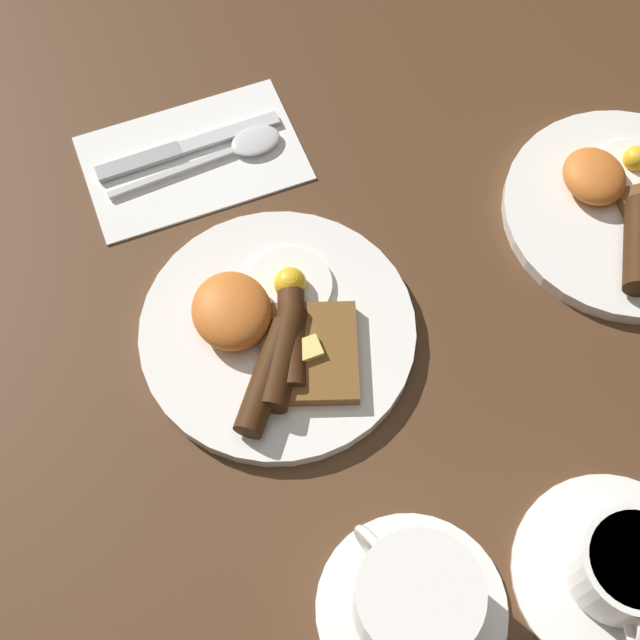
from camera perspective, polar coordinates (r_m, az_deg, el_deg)
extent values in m
plane|color=#4C301C|center=(0.81, -2.70, -0.97)|extent=(3.00, 3.00, 0.00)
cylinder|color=white|center=(0.80, -2.72, -0.74)|extent=(0.25, 0.25, 0.01)
cylinder|color=white|center=(0.81, -1.96, 2.26)|extent=(0.08, 0.08, 0.01)
sphere|color=yellow|center=(0.80, -1.92, 2.35)|extent=(0.03, 0.03, 0.03)
ellipsoid|color=orange|center=(0.79, -5.68, 0.59)|extent=(0.08, 0.07, 0.04)
cylinder|color=#381E0D|center=(0.76, -3.41, -3.65)|extent=(0.10, 0.08, 0.03)
cylinder|color=#361D0B|center=(0.77, -2.42, -2.44)|extent=(0.09, 0.07, 0.03)
cylinder|color=#402210|center=(0.78, -1.83, -1.14)|extent=(0.10, 0.05, 0.02)
cube|color=brown|center=(0.78, -0.69, -2.13)|extent=(0.11, 0.11, 0.01)
cube|color=#F4E072|center=(0.77, -0.70, -1.83)|extent=(0.02, 0.02, 0.01)
cylinder|color=white|center=(0.91, 18.97, 6.57)|extent=(0.24, 0.24, 0.01)
cylinder|color=white|center=(0.93, 19.29, 9.20)|extent=(0.06, 0.06, 0.01)
sphere|color=yellow|center=(0.93, 19.56, 9.69)|extent=(0.03, 0.03, 0.03)
ellipsoid|color=orange|center=(0.90, 17.15, 8.79)|extent=(0.07, 0.06, 0.03)
cylinder|color=#361D0B|center=(0.87, 19.79, 4.56)|extent=(0.10, 0.07, 0.03)
cylinder|color=white|center=(0.74, 5.90, -17.90)|extent=(0.15, 0.15, 0.01)
cylinder|color=white|center=(0.70, 6.20, -17.43)|extent=(0.09, 0.09, 0.07)
cylinder|color=#56331E|center=(0.67, 6.48, -16.99)|extent=(0.08, 0.08, 0.00)
torus|color=white|center=(0.70, 3.56, -14.48)|extent=(0.05, 0.02, 0.05)
cylinder|color=white|center=(0.77, 18.37, -15.19)|extent=(0.16, 0.16, 0.01)
cylinder|color=white|center=(0.74, 19.10, -14.67)|extent=(0.08, 0.08, 0.06)
cylinder|color=#56331E|center=(0.72, 19.71, -14.22)|extent=(0.07, 0.07, 0.00)
torus|color=white|center=(0.73, 19.54, -17.81)|extent=(0.04, 0.02, 0.04)
cube|color=white|center=(0.92, -8.16, 10.25)|extent=(0.15, 0.22, 0.01)
cube|color=silver|center=(0.93, -5.82, 11.84)|extent=(0.02, 0.11, 0.00)
cube|color=#9E9EA3|center=(0.92, -11.52, 9.90)|extent=(0.02, 0.09, 0.01)
ellipsoid|color=silver|center=(0.92, -4.15, 11.38)|extent=(0.04, 0.05, 0.01)
cube|color=silver|center=(0.90, -9.51, 9.27)|extent=(0.02, 0.13, 0.00)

